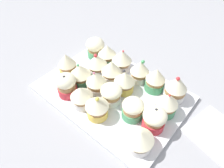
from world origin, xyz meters
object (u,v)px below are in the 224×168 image
object	(u,v)px
baking_tray	(112,92)
cupcake_5	(95,48)
napkin	(219,135)
cupcake_11	(133,109)
cupcake_1	(155,79)
cupcake_17	(97,107)
cupcake_9	(97,64)
cupcake_4	(107,54)
cupcake_16	(140,139)
cupcake_0	(176,89)
cupcake_2	(140,71)
cupcake_7	(125,81)
cupcake_12	(111,94)
cupcake_14	(80,74)
cupcake_6	(167,104)
cupcake_8	(111,71)
cupcake_19	(66,85)
cupcake_15	(67,64)
cupcake_13	(96,82)
cupcake_10	(154,119)
cupcake_3	(122,60)
cupcake_18	(82,96)

from	to	relation	value
baking_tray	cupcake_5	bearing A→B (deg)	-30.96
napkin	cupcake_11	bearing A→B (deg)	26.81
cupcake_1	cupcake_17	size ratio (longest dim) A/B	1.07
cupcake_9	napkin	size ratio (longest dim) A/B	0.54
cupcake_4	cupcake_16	bearing A→B (deg)	144.71
cupcake_0	cupcake_16	size ratio (longest dim) A/B	1.29
cupcake_2	cupcake_9	bearing A→B (deg)	25.28
cupcake_0	cupcake_7	bearing A→B (deg)	27.60
cupcake_12	cupcake_17	size ratio (longest dim) A/B	0.84
cupcake_9	cupcake_14	distance (cm)	6.97
cupcake_1	cupcake_4	bearing A→B (deg)	0.09
cupcake_6	cupcake_12	xyz separation A→B (cm)	(13.63, 6.50, -0.34)
cupcake_8	cupcake_4	bearing A→B (deg)	-39.99
cupcake_5	cupcake_16	size ratio (longest dim) A/B	1.10
cupcake_19	cupcake_15	bearing A→B (deg)	-42.25
napkin	cupcake_4	bearing A→B (deg)	-3.13
cupcake_7	cupcake_16	distance (cm)	18.50
cupcake_16	napkin	distance (cm)	21.78
cupcake_8	cupcake_11	distance (cm)	14.88
cupcake_13	cupcake_16	bearing A→B (deg)	161.68
cupcake_6	cupcake_17	world-z (taller)	cupcake_17
cupcake_4	cupcake_11	size ratio (longest dim) A/B	1.19
cupcake_14	cupcake_16	bearing A→B (deg)	167.15
cupcake_16	cupcake_19	xyz separation A→B (cm)	(25.77, -0.36, 0.61)
cupcake_2	cupcake_16	bearing A→B (deg)	125.01
cupcake_10	cupcake_11	distance (cm)	6.08
cupcake_7	cupcake_13	world-z (taller)	cupcake_13
cupcake_16	cupcake_8	bearing A→B (deg)	-33.57
cupcake_15	cupcake_12	bearing A→B (deg)	179.73
cupcake_3	cupcake_17	world-z (taller)	cupcake_3
cupcake_6	cupcake_14	size ratio (longest dim) A/B	0.93
cupcake_10	cupcake_18	distance (cm)	20.11
cupcake_12	cupcake_19	size ratio (longest dim) A/B	0.80
cupcake_7	cupcake_15	xyz separation A→B (cm)	(18.62, 5.69, 0.02)
cupcake_2	cupcake_5	world-z (taller)	cupcake_2
cupcake_2	cupcake_7	xyz separation A→B (cm)	(0.82, 6.49, -0.10)
baking_tray	cupcake_8	size ratio (longest dim) A/B	5.52
cupcake_5	cupcake_13	world-z (taller)	cupcake_13
cupcake_0	cupcake_9	bearing A→B (deg)	13.96
cupcake_3	cupcake_4	size ratio (longest dim) A/B	1.08
cupcake_2	cupcake_14	distance (cm)	18.05
cupcake_11	cupcake_12	world-z (taller)	same
cupcake_13	cupcake_15	distance (cm)	12.64
cupcake_11	cupcake_13	xyz separation A→B (cm)	(13.40, -0.43, 0.77)
cupcake_6	cupcake_14	distance (cm)	26.34
cupcake_8	cupcake_15	world-z (taller)	same
cupcake_8	cupcake_9	bearing A→B (deg)	1.90
cupcake_1	cupcake_11	size ratio (longest dim) A/B	1.27
cupcake_13	cupcake_10	bearing A→B (deg)	-178.95
cupcake_9	cupcake_6	bearing A→B (deg)	-179.87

